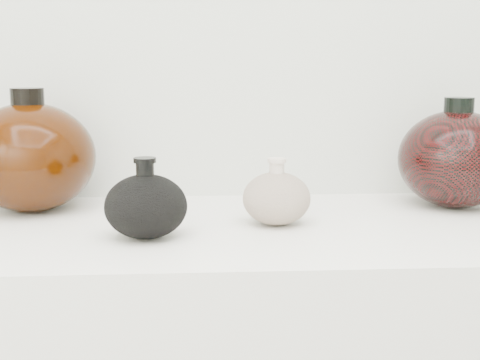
{
  "coord_description": "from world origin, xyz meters",
  "views": [
    {
      "loc": [
        -0.07,
        -0.12,
        1.17
      ],
      "look_at": [
        -0.01,
        0.92,
        0.98
      ],
      "focal_mm": 50.0,
      "sensor_mm": 36.0,
      "label": 1
    }
  ],
  "objects": [
    {
      "name": "left_round_pot",
      "position": [
        -0.37,
        1.08,
        1.0
      ],
      "size": [
        0.3,
        0.3,
        0.22
      ],
      "color": "black",
      "rests_on": "display_counter"
    },
    {
      "name": "right_round_pot",
      "position": [
        0.4,
        1.07,
        0.99
      ],
      "size": [
        0.21,
        0.21,
        0.2
      ],
      "color": "black",
      "rests_on": "display_counter"
    },
    {
      "name": "cream_gourd_vase",
      "position": [
        0.06,
        0.95,
        0.94
      ],
      "size": [
        0.13,
        0.13,
        0.11
      ],
      "color": "beige",
      "rests_on": "display_counter"
    },
    {
      "name": "black_gourd_vase",
      "position": [
        -0.15,
        0.88,
        0.95
      ],
      "size": [
        0.15,
        0.15,
        0.12
      ],
      "color": "black",
      "rests_on": "display_counter"
    }
  ]
}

